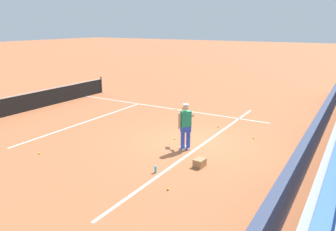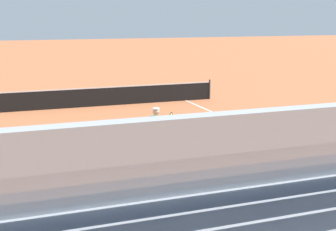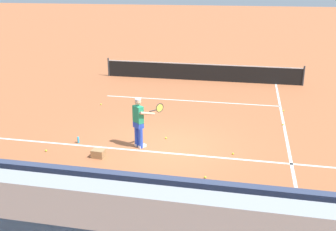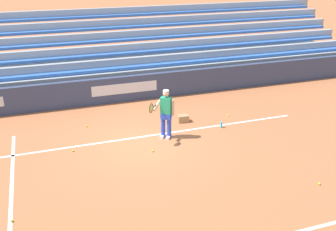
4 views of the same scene
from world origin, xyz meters
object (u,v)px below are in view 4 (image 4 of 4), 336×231
at_px(tennis_player, 166,114).
at_px(tennis_ball_midcourt, 86,126).
at_px(tennis_ball_stray_back, 153,151).
at_px(water_bottle, 221,125).
at_px(ball_box_cardboard, 183,118).
at_px(tennis_ball_near_player, 319,184).
at_px(tennis_ball_by_box, 73,151).
at_px(tennis_ball_far_left, 12,221).
at_px(tennis_ball_toward_net, 228,115).

bearing_deg(tennis_player, tennis_ball_midcourt, -36.17).
bearing_deg(tennis_ball_stray_back, water_bottle, -161.15).
relative_size(ball_box_cardboard, tennis_ball_near_player, 6.06).
distance_m(tennis_player, tennis_ball_near_player, 5.25).
relative_size(tennis_player, tennis_ball_by_box, 25.98).
bearing_deg(tennis_ball_stray_back, ball_box_cardboard, -132.41).
relative_size(tennis_player, tennis_ball_stray_back, 25.98).
height_order(tennis_player, tennis_ball_far_left, tennis_player).
bearing_deg(tennis_ball_by_box, tennis_ball_far_left, 60.70).
distance_m(tennis_ball_toward_net, tennis_ball_midcourt, 5.44).
bearing_deg(tennis_ball_stray_back, tennis_ball_toward_net, -152.61).
height_order(tennis_player, tennis_ball_near_player, tennis_player).
relative_size(ball_box_cardboard, tennis_ball_by_box, 6.06).
height_order(tennis_player, water_bottle, tennis_player).
height_order(tennis_player, ball_box_cardboard, tennis_player).
distance_m(tennis_player, tennis_ball_by_box, 3.26).
bearing_deg(tennis_ball_toward_net, tennis_ball_near_player, 91.02).
bearing_deg(tennis_ball_stray_back, tennis_ball_midcourt, -57.02).
bearing_deg(tennis_ball_near_player, tennis_ball_stray_back, -41.65).
bearing_deg(tennis_ball_toward_net, tennis_ball_stray_back, 27.39).
distance_m(ball_box_cardboard, tennis_ball_near_player, 5.65).
height_order(tennis_ball_near_player, tennis_ball_midcourt, same).
xyz_separation_m(ball_box_cardboard, tennis_ball_far_left, (5.98, 4.26, -0.10)).
distance_m(tennis_ball_far_left, water_bottle, 7.82).
bearing_deg(tennis_player, tennis_ball_far_left, 32.76).
bearing_deg(tennis_ball_near_player, water_bottle, -78.98).
height_order(tennis_ball_toward_net, water_bottle, water_bottle).
bearing_deg(ball_box_cardboard, tennis_ball_near_player, 110.33).
distance_m(tennis_ball_midcourt, tennis_ball_by_box, 1.93).
distance_m(ball_box_cardboard, tennis_ball_by_box, 4.35).
distance_m(tennis_player, tennis_ball_stray_back, 1.42).
relative_size(tennis_player, tennis_ball_midcourt, 25.98).
height_order(tennis_player, tennis_ball_stray_back, tennis_player).
bearing_deg(tennis_ball_toward_net, water_bottle, 50.26).
bearing_deg(tennis_ball_far_left, tennis_ball_midcourt, -116.41).
relative_size(tennis_ball_far_left, water_bottle, 0.30).
xyz_separation_m(tennis_ball_stray_back, tennis_ball_midcourt, (1.73, -2.66, 0.00)).
bearing_deg(tennis_ball_toward_net, ball_box_cardboard, -1.96).
relative_size(tennis_ball_stray_back, tennis_ball_near_player, 1.00).
bearing_deg(ball_box_cardboard, tennis_ball_by_box, 14.67).
height_order(tennis_ball_far_left, tennis_ball_by_box, same).
height_order(tennis_ball_far_left, tennis_ball_midcourt, same).
bearing_deg(tennis_ball_far_left, tennis_ball_by_box, -119.30).
relative_size(tennis_ball_toward_net, tennis_ball_near_player, 1.00).
distance_m(tennis_ball_stray_back, tennis_ball_by_box, 2.57).
height_order(tennis_ball_near_player, water_bottle, water_bottle).
distance_m(tennis_ball_near_player, water_bottle, 4.41).
xyz_separation_m(tennis_ball_toward_net, water_bottle, (0.75, 0.90, 0.08)).
height_order(tennis_ball_by_box, water_bottle, water_bottle).
xyz_separation_m(ball_box_cardboard, tennis_ball_near_player, (-1.96, 5.29, -0.10)).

